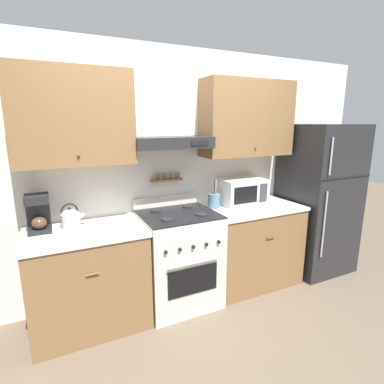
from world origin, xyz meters
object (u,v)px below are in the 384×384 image
at_px(microwave, 241,191).
at_px(stove_range, 179,258).
at_px(coffee_maker, 38,213).
at_px(tea_kettle, 70,218).
at_px(utensil_crock, 214,200).
at_px(refrigerator, 318,199).

bearing_deg(microwave, stove_range, -169.18).
relative_size(coffee_maker, microwave, 0.65).
bearing_deg(stove_range, tea_kettle, 171.52).
relative_size(microwave, utensil_crock, 1.60).
relative_size(stove_range, coffee_maker, 3.31).
xyz_separation_m(refrigerator, utensil_crock, (-1.38, 0.17, 0.09)).
height_order(refrigerator, tea_kettle, refrigerator).
relative_size(tea_kettle, coffee_maker, 0.69).
xyz_separation_m(stove_range, microwave, (0.85, 0.16, 0.57)).
height_order(stove_range, refrigerator, refrigerator).
height_order(refrigerator, utensil_crock, refrigerator).
relative_size(refrigerator, microwave, 3.64).
bearing_deg(utensil_crock, stove_range, -163.39).
xyz_separation_m(tea_kettle, coffee_maker, (-0.25, 0.03, 0.07)).
distance_m(tea_kettle, utensil_crock, 1.45).
bearing_deg(utensil_crock, tea_kettle, -180.00).
bearing_deg(stove_range, coffee_maker, 172.03).
distance_m(tea_kettle, microwave, 1.81).
distance_m(refrigerator, tea_kettle, 2.83).
bearing_deg(microwave, refrigerator, -10.65).
bearing_deg(refrigerator, tea_kettle, 176.50).
distance_m(coffee_maker, microwave, 2.06).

